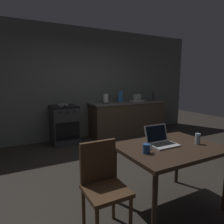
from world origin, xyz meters
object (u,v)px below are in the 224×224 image
(dining_table, at_px, (170,152))
(laptop, at_px, (161,141))
(dish_rack, at_px, (137,100))
(frying_pan, at_px, (63,105))
(drinking_glass, at_px, (198,139))
(chair, at_px, (103,181))
(bottle, at_px, (153,96))
(stove_oven, at_px, (64,125))
(coffee_mug, at_px, (147,149))
(electric_kettle, at_px, (106,99))
(cereal_box, at_px, (120,97))

(dining_table, height_order, laptop, laptop)
(dish_rack, bearing_deg, frying_pan, -179.22)
(frying_pan, bearing_deg, drinking_glass, -75.22)
(dining_table, distance_m, laptop, 0.16)
(chair, relative_size, frying_pan, 2.15)
(bottle, bearing_deg, stove_oven, 178.96)
(laptop, bearing_deg, drinking_glass, -21.55)
(stove_oven, height_order, drinking_glass, stove_oven)
(coffee_mug, distance_m, drinking_glass, 0.72)
(electric_kettle, height_order, frying_pan, electric_kettle)
(dining_table, xyz_separation_m, drinking_glass, (0.35, -0.09, 0.14))
(bottle, height_order, frying_pan, bottle)
(laptop, height_order, dish_rack, dish_rack)
(electric_kettle, height_order, dish_rack, electric_kettle)
(dining_table, xyz_separation_m, dish_rack, (1.64, 3.00, 0.28))
(coffee_mug, bearing_deg, drinking_glass, -3.16)
(cereal_box, bearing_deg, chair, -122.96)
(chair, distance_m, dish_rack, 3.91)
(bottle, bearing_deg, dish_rack, 174.65)
(drinking_glass, xyz_separation_m, dish_rack, (1.29, 3.10, 0.14))
(dish_rack, bearing_deg, electric_kettle, -180.00)
(bottle, bearing_deg, dining_table, -126.30)
(laptop, relative_size, frying_pan, 0.76)
(laptop, relative_size, drinking_glass, 2.52)
(bottle, bearing_deg, cereal_box, 176.25)
(stove_oven, distance_m, bottle, 2.68)
(bottle, distance_m, drinking_glass, 3.56)
(stove_oven, height_order, frying_pan, frying_pan)
(chair, bearing_deg, drinking_glass, 9.31)
(electric_kettle, xyz_separation_m, frying_pan, (-1.12, -0.03, -0.09))
(stove_oven, bearing_deg, dish_rack, 0.07)
(stove_oven, xyz_separation_m, bottle, (2.61, -0.05, 0.58))
(laptop, height_order, bottle, bottle)
(bottle, bearing_deg, chair, -135.77)
(chair, height_order, drinking_glass, chair)
(dining_table, bearing_deg, bottle, 53.70)
(electric_kettle, xyz_separation_m, bottle, (1.51, -0.05, 0.02))
(chair, height_order, cereal_box, cereal_box)
(laptop, bearing_deg, stove_oven, 99.61)
(frying_pan, bearing_deg, stove_oven, 49.71)
(drinking_glass, bearing_deg, chair, 174.93)
(stove_oven, bearing_deg, cereal_box, 0.83)
(dining_table, xyz_separation_m, cereal_box, (1.10, 3.02, 0.38))
(drinking_glass, bearing_deg, laptop, 156.36)
(bottle, xyz_separation_m, cereal_box, (-1.07, 0.07, 0.02))
(laptop, distance_m, electric_kettle, 3.02)
(bottle, relative_size, drinking_glass, 2.15)
(electric_kettle, bearing_deg, dish_rack, 0.00)
(chair, distance_m, drinking_glass, 1.24)
(stove_oven, bearing_deg, drinking_glass, -75.72)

